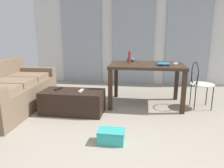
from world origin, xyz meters
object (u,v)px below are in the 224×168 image
Objects in this scene: coffee_table at (73,102)px; bottle_near at (129,57)px; tv_remote_primary at (81,91)px; tv_remote_secondary at (58,89)px; wire_chair at (199,80)px; shoebox at (111,136)px; craft_table at (146,69)px; bowl at (131,59)px; tv_remote_on_table at (175,64)px; couch at (9,92)px; book_stack at (163,64)px.

bottle_near reaches higher than coffee_table.
tv_remote_secondary is (-0.42, 0.07, -0.00)m from tv_remote_primary.
tv_remote_primary is 1.07× the size of tv_remote_secondary.
wire_chair is at bearing 15.18° from coffee_table.
shoebox is (1.06, -0.97, -0.31)m from tv_remote_secondary.
tv_remote_primary is (-1.98, -0.59, -0.12)m from wire_chair.
craft_table is at bearing 27.14° from coffee_table.
coffee_table is at bearing 5.50° from tv_remote_secondary.
tv_remote_on_table is at bearing -16.65° from bowl.
bowl is (0.01, 0.25, -0.06)m from bottle_near.
couch is 8.08× the size of bottle_near.
bottle_near is (2.04, 0.69, 0.56)m from couch.
tv_remote_secondary is at bearing -138.09° from tv_remote_on_table.
couch reaches higher than coffee_table.
bowl is (-0.31, 0.30, 0.14)m from craft_table.
wire_chair is 1.30m from bottle_near.
wire_chair reaches higher than couch.
book_stack is 0.83× the size of shoebox.
couch is at bearing -178.12° from tv_remote_primary.
tv_remote_secondary is (-1.17, -0.86, -0.42)m from bowl.
tv_remote_on_table is 1.96m from shoebox.
shoebox is (0.80, -0.91, -0.11)m from coffee_table.
coffee_table is at bearing -161.11° from book_stack.
tv_remote_primary is at bearing 8.70° from tv_remote_secondary.
couch reaches higher than shoebox.
couch is 1.92× the size of coffee_table.
shoebox is (-0.42, -1.53, -0.59)m from craft_table.
tv_remote_on_table reaches higher than craft_table.
craft_table is at bearing 177.24° from wire_chair.
bottle_near is at bearing 36.97° from coffee_table.
craft_table reaches higher than shoebox.
wire_chair reaches higher than shoebox.
craft_table is at bearing 39.47° from tv_remote_secondary.
bottle_near is 1.40m from tv_remote_secondary.
couch is 6.06× the size of shoebox.
wire_chair is at bearing -15.49° from bowl.
book_stack is at bearing 11.26° from couch.
bowl is at bearing -171.73° from tv_remote_on_table.
bottle_near is at bearing -92.09° from bowl.
bowl is at bearing 136.36° from craft_table.
shoebox is at bearing -52.44° from tv_remote_primary.
coffee_table is 3.80× the size of book_stack.
couch is 7.29× the size of book_stack.
tv_remote_secondary reaches higher than coffee_table.
craft_table is 4.87× the size of book_stack.
tv_remote_secondary is at bearing -167.88° from wire_chair.
bottle_near reaches higher than tv_remote_secondary.
tv_remote_secondary is (-1.76, -0.45, -0.40)m from book_stack.
book_stack is 1.62× the size of tv_remote_secondary.
tv_remote_primary is at bearing -131.63° from tv_remote_on_table.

